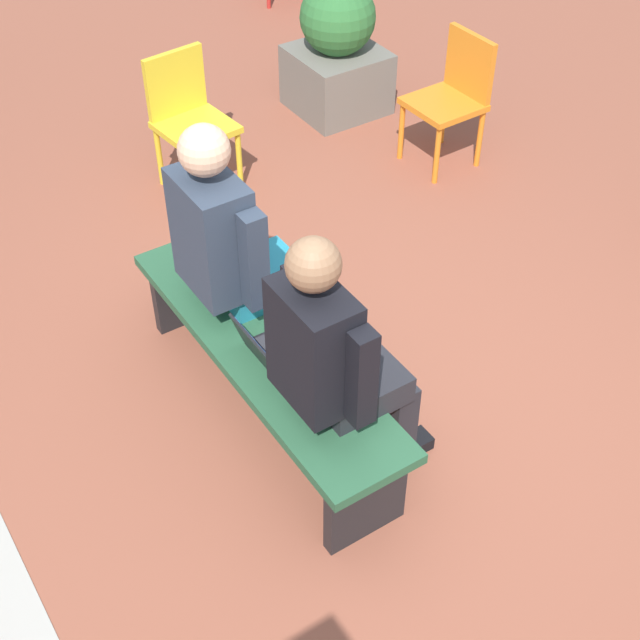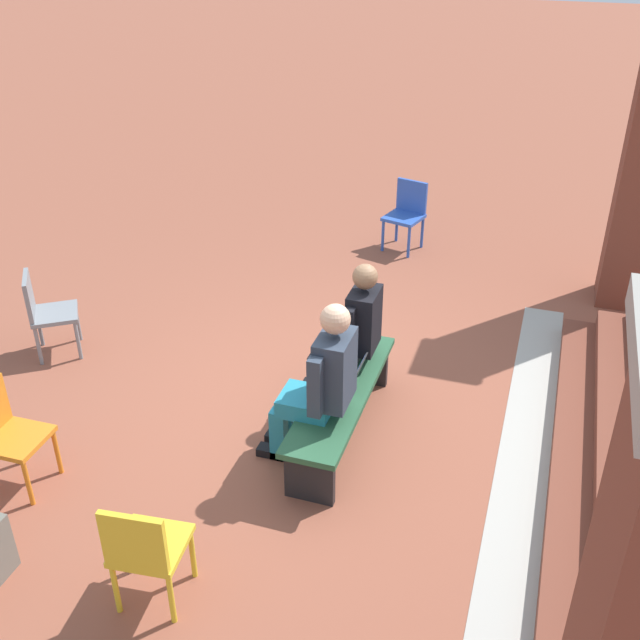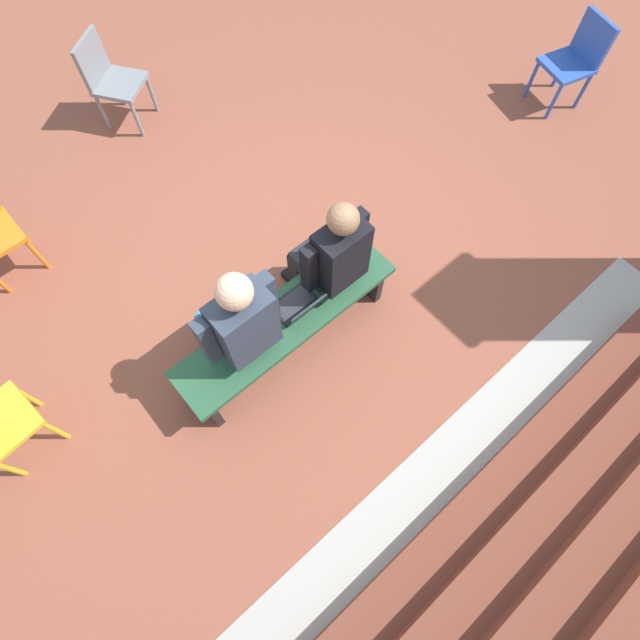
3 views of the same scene
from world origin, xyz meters
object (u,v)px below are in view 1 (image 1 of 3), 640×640
object	(u,v)px
planter	(337,51)
plastic_chair_far_left	(454,92)
laptop	(274,351)
plastic_chair_near_bench_left	(188,113)
bench	(264,359)
person_adult	(236,249)
person_student	(336,358)

from	to	relation	value
planter	plastic_chair_far_left	bearing A→B (deg)	-166.37
laptop	plastic_chair_near_bench_left	size ratio (longest dim) A/B	0.38
bench	plastic_chair_far_left	distance (m)	2.54
plastic_chair_far_left	bench	bearing A→B (deg)	121.10
bench	planter	size ratio (longest dim) A/B	1.91
laptop	plastic_chair_near_bench_left	distance (m)	2.20
person_adult	plastic_chair_far_left	xyz separation A→B (m)	(0.97, -2.10, -0.26)
laptop	planter	world-z (taller)	planter
laptop	planter	size ratio (longest dim) A/B	0.34
laptop	plastic_chair_far_left	xyz separation A→B (m)	(1.42, -2.18, -0.02)
person_adult	planter	distance (m)	2.71
person_student	person_adult	distance (m)	0.81
person_student	plastic_chair_near_bench_left	size ratio (longest dim) A/B	1.59
plastic_chair_near_bench_left	person_adult	bearing A→B (deg)	161.11
plastic_chair_far_left	laptop	bearing A→B (deg)	123.12
person_student	planter	world-z (taller)	person_student
person_student	laptop	world-z (taller)	person_student
person_student	plastic_chair_far_left	xyz separation A→B (m)	(1.78, -2.10, -0.23)
person_adult	plastic_chair_near_bench_left	xyz separation A→B (m)	(1.65, -0.56, -0.26)
person_student	plastic_chair_far_left	size ratio (longest dim) A/B	1.59
bench	planter	distance (m)	2.99
laptop	plastic_chair_near_bench_left	world-z (taller)	plastic_chair_near_bench_left
person_adult	laptop	size ratio (longest dim) A/B	4.35
person_student	plastic_chair_near_bench_left	world-z (taller)	person_student
laptop	planter	xyz separation A→B (m)	(2.39, -1.95, -0.06)
person_adult	laptop	bearing A→B (deg)	169.64
plastic_chair_near_bench_left	planter	xyz separation A→B (m)	(0.29, -1.30, -0.04)
laptop	planter	distance (m)	3.09
plastic_chair_far_left	plastic_chair_near_bench_left	size ratio (longest dim) A/B	1.00
person_adult	bench	bearing A→B (deg)	168.19
person_adult	planter	world-z (taller)	person_adult
laptop	bench	bearing A→B (deg)	-6.01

